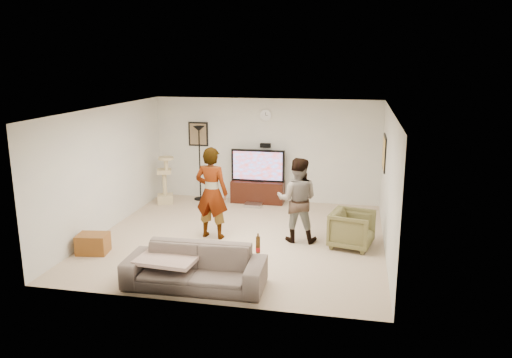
% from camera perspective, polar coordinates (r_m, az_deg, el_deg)
% --- Properties ---
extents(floor, '(5.50, 5.50, 0.02)m').
position_cam_1_polar(floor, '(9.81, -1.86, -6.77)').
color(floor, '#C9AF91').
rests_on(floor, ground).
extents(ceiling, '(5.50, 5.50, 0.02)m').
position_cam_1_polar(ceiling, '(9.24, -1.98, 8.05)').
color(ceiling, silver).
rests_on(ceiling, wall_back).
extents(wall_back, '(5.50, 0.04, 2.50)m').
position_cam_1_polar(wall_back, '(12.08, 1.13, 3.31)').
color(wall_back, silver).
rests_on(wall_back, floor).
extents(wall_front, '(5.50, 0.04, 2.50)m').
position_cam_1_polar(wall_front, '(6.90, -7.26, -4.67)').
color(wall_front, silver).
rests_on(wall_front, floor).
extents(wall_left, '(0.04, 5.50, 2.50)m').
position_cam_1_polar(wall_left, '(10.42, -16.78, 1.09)').
color(wall_left, silver).
rests_on(wall_left, floor).
extents(wall_right, '(0.04, 5.50, 2.50)m').
position_cam_1_polar(wall_right, '(9.21, 14.96, -0.38)').
color(wall_right, silver).
rests_on(wall_right, floor).
extents(wall_clock, '(0.26, 0.04, 0.26)m').
position_cam_1_polar(wall_clock, '(11.93, 1.12, 7.31)').
color(wall_clock, white).
rests_on(wall_clock, wall_back).
extents(wall_speaker, '(0.25, 0.10, 0.10)m').
position_cam_1_polar(wall_speaker, '(12.00, 1.08, 3.88)').
color(wall_speaker, black).
rests_on(wall_speaker, wall_back).
extents(picture_back, '(0.42, 0.03, 0.52)m').
position_cam_1_polar(picture_back, '(12.42, -6.64, 5.15)').
color(picture_back, '#766246').
rests_on(picture_back, wall_back).
extents(picture_right, '(0.03, 0.78, 0.62)m').
position_cam_1_polar(picture_right, '(10.73, 14.49, 2.94)').
color(picture_right, '#DFAC55').
rests_on(picture_right, wall_right).
extents(tv_stand, '(1.28, 0.45, 0.53)m').
position_cam_1_polar(tv_stand, '(12.09, 0.22, -1.46)').
color(tv_stand, black).
rests_on(tv_stand, floor).
extents(console_box, '(0.40, 0.30, 0.07)m').
position_cam_1_polar(console_box, '(11.79, -0.33, -3.02)').
color(console_box, '#B5B5B5').
rests_on(console_box, floor).
extents(tv, '(1.30, 0.08, 0.77)m').
position_cam_1_polar(tv, '(11.94, 0.22, 1.56)').
color(tv, black).
rests_on(tv, tv_stand).
extents(tv_screen, '(1.19, 0.01, 0.68)m').
position_cam_1_polar(tv_screen, '(11.89, 0.18, 1.52)').
color(tv_screen, '#4A80DA').
rests_on(tv_screen, tv).
extents(floor_lamp, '(0.32, 0.32, 1.83)m').
position_cam_1_polar(floor_lamp, '(12.27, -6.47, 1.79)').
color(floor_lamp, black).
rests_on(floor_lamp, floor).
extents(cat_tree, '(0.47, 0.47, 1.15)m').
position_cam_1_polar(cat_tree, '(12.17, -10.45, -0.08)').
color(cat_tree, '#C5B484').
rests_on(cat_tree, floor).
extents(person_left, '(0.70, 0.51, 1.80)m').
position_cam_1_polar(person_left, '(9.59, -5.11, -1.60)').
color(person_left, '#8D929F').
rests_on(person_left, floor).
extents(person_right, '(0.80, 0.63, 1.62)m').
position_cam_1_polar(person_right, '(9.43, 4.76, -2.40)').
color(person_right, '#344981').
rests_on(person_right, floor).
extents(sofa, '(2.16, 0.89, 0.62)m').
position_cam_1_polar(sofa, '(7.75, -7.02, -10.00)').
color(sofa, '#63554F').
rests_on(sofa, floor).
extents(throw_blanket, '(0.95, 0.77, 0.06)m').
position_cam_1_polar(throw_blanket, '(7.84, -10.03, -8.95)').
color(throw_blanket, beige).
rests_on(throw_blanket, sofa).
extents(beer_bottle, '(0.06, 0.06, 0.25)m').
position_cam_1_polar(beer_bottle, '(7.34, 0.23, -7.57)').
color(beer_bottle, '#412409').
rests_on(beer_bottle, sofa).
extents(armchair, '(0.90, 0.89, 0.69)m').
position_cam_1_polar(armchair, '(9.38, 10.95, -5.68)').
color(armchair, brown).
rests_on(armchair, floor).
extents(side_table, '(0.58, 0.47, 0.35)m').
position_cam_1_polar(side_table, '(9.46, -18.19, -7.06)').
color(side_table, brown).
rests_on(side_table, floor).
extents(toy_ball, '(0.08, 0.08, 0.08)m').
position_cam_1_polar(toy_ball, '(9.92, -5.87, -6.30)').
color(toy_ball, '#089DAE').
rests_on(toy_ball, floor).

